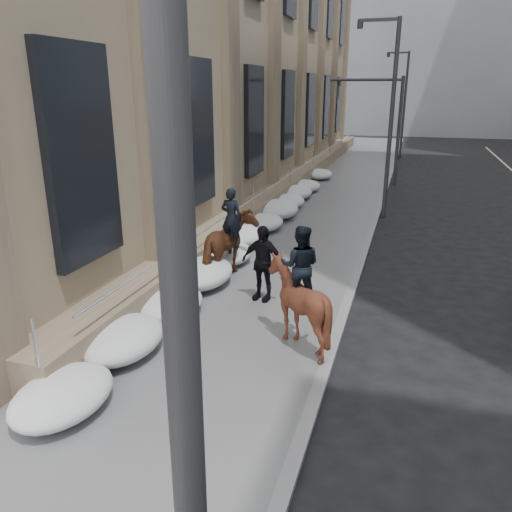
{
  "coord_description": "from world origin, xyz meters",
  "views": [
    {
      "loc": [
        3.88,
        -7.94,
        5.35
      ],
      "look_at": [
        0.66,
        2.41,
        1.7
      ],
      "focal_mm": 35.0,
      "sensor_mm": 36.0,
      "label": 1
    }
  ],
  "objects": [
    {
      "name": "ground",
      "position": [
        0.0,
        0.0,
        0.0
      ],
      "size": [
        140.0,
        140.0,
        0.0
      ],
      "primitive_type": "plane",
      "color": "black",
      "rests_on": "ground"
    },
    {
      "name": "pedestrian",
      "position": [
        0.46,
        3.58,
        1.11
      ],
      "size": [
        1.24,
        0.71,
        1.99
      ],
      "primitive_type": "imported",
      "rotation": [
        0.0,
        0.0,
        -0.2
      ],
      "color": "black",
      "rests_on": "sidewalk"
    },
    {
      "name": "bg_building_mid",
      "position": [
        4.0,
        60.0,
        14.0
      ],
      "size": [
        30.0,
        12.0,
        28.0
      ],
      "primitive_type": "cube",
      "color": "slate",
      "rests_on": "ground"
    },
    {
      "name": "sidewalk",
      "position": [
        0.0,
        10.0,
        0.06
      ],
      "size": [
        5.0,
        80.0,
        0.12
      ],
      "primitive_type": "cube",
      "color": "#5B5B5E",
      "rests_on": "ground"
    },
    {
      "name": "snow_bank",
      "position": [
        -1.42,
        8.11,
        0.47
      ],
      "size": [
        1.7,
        18.1,
        0.76
      ],
      "color": "silver",
      "rests_on": "sidewalk"
    },
    {
      "name": "streetlight_near",
      "position": [
        2.74,
        -6.0,
        4.58
      ],
      "size": [
        1.71,
        0.24,
        8.0
      ],
      "color": "#2D2D30",
      "rests_on": "ground"
    },
    {
      "name": "curb",
      "position": [
        2.62,
        10.0,
        0.06
      ],
      "size": [
        0.24,
        80.0,
        0.12
      ],
      "primitive_type": "cube",
      "color": "slate",
      "rests_on": "ground"
    },
    {
      "name": "streetlight_mid",
      "position": [
        2.74,
        14.0,
        4.58
      ],
      "size": [
        1.71,
        0.24,
        8.0
      ],
      "color": "#2D2D30",
      "rests_on": "ground"
    },
    {
      "name": "streetlight_far",
      "position": [
        2.74,
        34.0,
        4.58
      ],
      "size": [
        1.71,
        0.24,
        8.0
      ],
      "color": "#2D2D30",
      "rests_on": "ground"
    },
    {
      "name": "limestone_building",
      "position": [
        -5.26,
        19.96,
        8.9
      ],
      "size": [
        6.1,
        44.0,
        18.0
      ],
      "color": "#857557",
      "rests_on": "ground"
    },
    {
      "name": "bg_building_far",
      "position": [
        -6.0,
        72.0,
        10.0
      ],
      "size": [
        24.0,
        12.0,
        20.0
      ],
      "primitive_type": "cube",
      "color": "gray",
      "rests_on": "ground"
    },
    {
      "name": "mounted_horse_left",
      "position": [
        -0.9,
        4.85,
        1.14
      ],
      "size": [
        1.22,
        2.31,
        2.61
      ],
      "rotation": [
        0.0,
        0.0,
        3.05
      ],
      "color": "#502C18",
      "rests_on": "sidewalk"
    },
    {
      "name": "mounted_horse_right",
      "position": [
        1.86,
        1.53,
        1.18
      ],
      "size": [
        1.69,
        1.86,
        2.6
      ],
      "rotation": [
        0.0,
        0.0,
        3.26
      ],
      "color": "#431F13",
      "rests_on": "sidewalk"
    },
    {
      "name": "traffic_signal",
      "position": [
        2.07,
        22.0,
        4.0
      ],
      "size": [
        4.1,
        0.22,
        6.0
      ],
      "color": "#2D2D30",
      "rests_on": "ground"
    }
  ]
}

